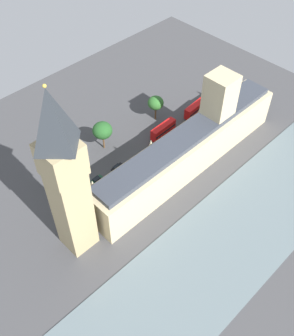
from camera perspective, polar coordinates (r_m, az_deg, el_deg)
ground_plane at (r=131.38m, az=4.94°, el=0.80°), size 143.90×143.90×0.00m
river_thames at (r=121.53m, az=15.34°, el=-6.40°), size 28.62×129.51×0.25m
parliament_building at (r=125.86m, az=6.41°, el=3.28°), size 11.39×73.90×28.34m
clock_tower at (r=92.69m, az=-11.68°, el=-1.12°), size 8.90×8.90×52.16m
double_decker_bus_under_trees at (r=148.48m, az=6.97°, el=8.44°), size 3.32×10.66×4.75m
double_decker_bus_by_river_gate at (r=138.68m, az=2.34°, el=5.51°), size 3.00×10.59×4.75m
car_white_near_tower at (r=132.31m, az=-0.64°, el=1.98°), size 2.00×4.22×1.74m
car_black_midblock at (r=128.46m, az=-4.29°, el=0.06°), size 2.03×4.39×1.74m
car_dark_green_leading at (r=125.58m, az=-7.19°, el=-1.69°), size 2.04×4.12×1.74m
pedestrian_far_end at (r=140.86m, az=6.18°, el=4.97°), size 0.67×0.64×1.59m
plane_tree_corner at (r=125.06m, az=-12.88°, el=0.25°), size 5.35×5.35×8.01m
plane_tree_kerbside at (r=131.42m, az=-6.42°, el=5.37°), size 6.59×6.59×10.58m
plane_tree_trailing at (r=142.39m, az=1.25°, el=9.32°), size 5.69×5.69×9.85m
street_lamp_opposite_hall at (r=129.82m, az=-8.74°, el=2.24°), size 0.56×0.56×5.91m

